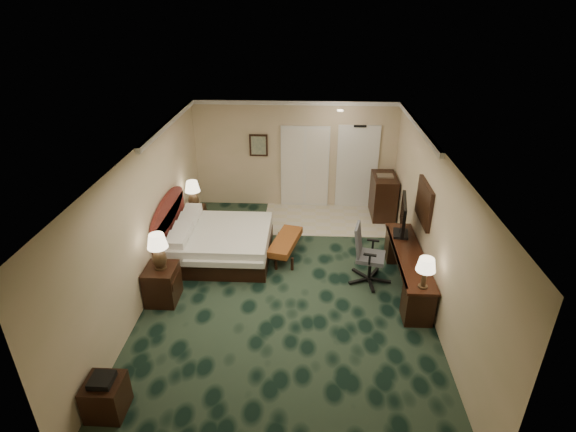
{
  "coord_description": "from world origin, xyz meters",
  "views": [
    {
      "loc": [
        0.34,
        -6.91,
        4.98
      ],
      "look_at": [
        -0.02,
        0.6,
        1.22
      ],
      "focal_mm": 28.0,
      "sensor_mm": 36.0,
      "label": 1
    }
  ],
  "objects_px": {
    "side_table": "(106,397)",
    "tv": "(403,218)",
    "lamp_near": "(159,251)",
    "lamp_far": "(193,195)",
    "nightstand_near": "(162,284)",
    "desk_chair": "(371,255)",
    "nightstand_far": "(195,219)",
    "bed_bench": "(285,247)",
    "bed": "(222,244)",
    "minibar": "(383,196)",
    "desk": "(407,270)"
  },
  "relations": [
    {
      "from": "side_table",
      "to": "minibar",
      "type": "bearing_deg",
      "value": 53.98
    },
    {
      "from": "side_table",
      "to": "nightstand_near",
      "type": "bearing_deg",
      "value": 89.61
    },
    {
      "from": "bed_bench",
      "to": "nightstand_near",
      "type": "bearing_deg",
      "value": -129.23
    },
    {
      "from": "minibar",
      "to": "nightstand_far",
      "type": "bearing_deg",
      "value": -167.94
    },
    {
      "from": "lamp_far",
      "to": "desk_chair",
      "type": "height_order",
      "value": "lamp_far"
    },
    {
      "from": "desk",
      "to": "desk_chair",
      "type": "bearing_deg",
      "value": 168.31
    },
    {
      "from": "bed",
      "to": "nightstand_far",
      "type": "bearing_deg",
      "value": 125.69
    },
    {
      "from": "nightstand_far",
      "to": "lamp_far",
      "type": "relative_size",
      "value": 0.85
    },
    {
      "from": "bed_bench",
      "to": "tv",
      "type": "bearing_deg",
      "value": 7.68
    },
    {
      "from": "lamp_near",
      "to": "bed_bench",
      "type": "distance_m",
      "value": 2.74
    },
    {
      "from": "side_table",
      "to": "desk",
      "type": "height_order",
      "value": "desk"
    },
    {
      "from": "bed_bench",
      "to": "desk_chair",
      "type": "height_order",
      "value": "desk_chair"
    },
    {
      "from": "nightstand_near",
      "to": "desk_chair",
      "type": "bearing_deg",
      "value": 11.64
    },
    {
      "from": "desk",
      "to": "tv",
      "type": "height_order",
      "value": "tv"
    },
    {
      "from": "lamp_far",
      "to": "desk",
      "type": "height_order",
      "value": "lamp_far"
    },
    {
      "from": "side_table",
      "to": "minibar",
      "type": "relative_size",
      "value": 0.5
    },
    {
      "from": "side_table",
      "to": "nightstand_far",
      "type": "bearing_deg",
      "value": 90.34
    },
    {
      "from": "desk",
      "to": "minibar",
      "type": "distance_m",
      "value": 3.0
    },
    {
      "from": "nightstand_near",
      "to": "side_table",
      "type": "relative_size",
      "value": 1.28
    },
    {
      "from": "nightstand_near",
      "to": "nightstand_far",
      "type": "bearing_deg",
      "value": 91.0
    },
    {
      "from": "bed_bench",
      "to": "bed",
      "type": "bearing_deg",
      "value": -162.67
    },
    {
      "from": "desk_chair",
      "to": "nightstand_near",
      "type": "bearing_deg",
      "value": -155.59
    },
    {
      "from": "nightstand_far",
      "to": "lamp_far",
      "type": "xyz_separation_m",
      "value": [
        -0.0,
        0.03,
        0.6
      ]
    },
    {
      "from": "nightstand_near",
      "to": "tv",
      "type": "xyz_separation_m",
      "value": [
        4.39,
        1.36,
        0.75
      ]
    },
    {
      "from": "side_table",
      "to": "tv",
      "type": "relative_size",
      "value": 0.54
    },
    {
      "from": "lamp_near",
      "to": "minibar",
      "type": "bearing_deg",
      "value": 39.66
    },
    {
      "from": "side_table",
      "to": "lamp_far",
      "type": "bearing_deg",
      "value": 90.35
    },
    {
      "from": "nightstand_near",
      "to": "desk",
      "type": "xyz_separation_m",
      "value": [
        4.43,
        0.64,
        0.02
      ]
    },
    {
      "from": "bed_bench",
      "to": "minibar",
      "type": "distance_m",
      "value": 3.07
    },
    {
      "from": "nightstand_far",
      "to": "desk",
      "type": "relative_size",
      "value": 0.23
    },
    {
      "from": "desk",
      "to": "minibar",
      "type": "bearing_deg",
      "value": 90.79
    },
    {
      "from": "nightstand_near",
      "to": "lamp_far",
      "type": "xyz_separation_m",
      "value": [
        -0.05,
        2.71,
        0.54
      ]
    },
    {
      "from": "nightstand_near",
      "to": "tv",
      "type": "relative_size",
      "value": 0.69
    },
    {
      "from": "bed",
      "to": "lamp_far",
      "type": "bearing_deg",
      "value": 125.11
    },
    {
      "from": "bed_bench",
      "to": "desk_chair",
      "type": "relative_size",
      "value": 1.05
    },
    {
      "from": "lamp_near",
      "to": "lamp_far",
      "type": "xyz_separation_m",
      "value": [
        -0.07,
        2.7,
        -0.13
      ]
    },
    {
      "from": "side_table",
      "to": "tv",
      "type": "xyz_separation_m",
      "value": [
        4.41,
        3.78,
        0.82
      ]
    },
    {
      "from": "desk_chair",
      "to": "minibar",
      "type": "bearing_deg",
      "value": 90.34
    },
    {
      "from": "nightstand_far",
      "to": "minibar",
      "type": "height_order",
      "value": "minibar"
    },
    {
      "from": "nightstand_near",
      "to": "lamp_near",
      "type": "bearing_deg",
      "value": 32.76
    },
    {
      "from": "nightstand_near",
      "to": "minibar",
      "type": "bearing_deg",
      "value": 39.63
    },
    {
      "from": "lamp_near",
      "to": "tv",
      "type": "relative_size",
      "value": 0.69
    },
    {
      "from": "lamp_far",
      "to": "desk",
      "type": "bearing_deg",
      "value": -24.9
    },
    {
      "from": "side_table",
      "to": "desk",
      "type": "distance_m",
      "value": 5.4
    },
    {
      "from": "nightstand_near",
      "to": "desk_chair",
      "type": "distance_m",
      "value": 3.85
    },
    {
      "from": "nightstand_far",
      "to": "lamp_far",
      "type": "height_order",
      "value": "lamp_far"
    },
    {
      "from": "minibar",
      "to": "bed_bench",
      "type": "bearing_deg",
      "value": -138.21
    },
    {
      "from": "side_table",
      "to": "desk_chair",
      "type": "height_order",
      "value": "desk_chair"
    },
    {
      "from": "tv",
      "to": "desk_chair",
      "type": "xyz_separation_m",
      "value": [
        -0.64,
        -0.58,
        -0.5
      ]
    },
    {
      "from": "nightstand_near",
      "to": "side_table",
      "type": "distance_m",
      "value": 2.42
    }
  ]
}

